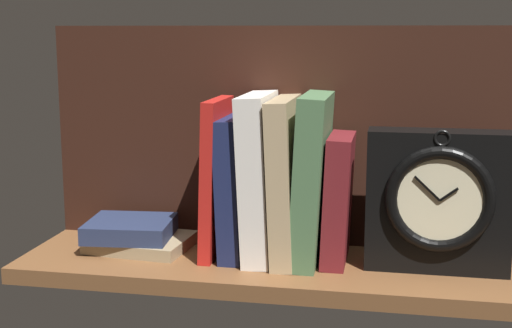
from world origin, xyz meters
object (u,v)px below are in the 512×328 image
book_green_romantic (312,178)px  book_maroon_dawkins (338,199)px  book_white_catcher (260,177)px  book_navy_bierce (235,187)px  book_red_requiem (216,178)px  book_stack_side (135,235)px  book_tan_shortstories (286,180)px  framed_clock (438,201)px

book_green_romantic → book_maroon_dawkins: book_green_romantic is taller
book_white_catcher → book_navy_bierce: bearing=180.0°
book_red_requiem → book_navy_bierce: bearing=0.0°
book_navy_bierce → book_stack_side: (-16.71, 0.07, -8.72)cm
book_red_requiem → book_green_romantic: 15.09cm
book_navy_bierce → book_maroon_dawkins: book_navy_bierce is taller
book_navy_bierce → book_tan_shortstories: bearing=0.0°
book_navy_bierce → book_stack_side: bearing=179.8°
book_tan_shortstories → framed_clock: (22.81, -1.60, -1.89)cm
book_white_catcher → book_stack_side: size_ratio=1.50×
book_maroon_dawkins → book_stack_side: book_maroon_dawkins is taller
book_white_catcher → framed_clock: (26.88, -1.60, -2.18)cm
book_tan_shortstories → book_maroon_dawkins: book_tan_shortstories is taller
book_green_romantic → book_stack_side: book_green_romantic is taller
book_green_romantic → book_maroon_dawkins: (4.10, 0.00, -3.04)cm
book_red_requiem → framed_clock: book_red_requiem is taller
book_red_requiem → framed_clock: 33.99cm
framed_clock → book_tan_shortstories: bearing=176.0°
book_maroon_dawkins → framed_clock: framed_clock is taller
book_navy_bierce → book_maroon_dawkins: 16.25cm
book_white_catcher → book_maroon_dawkins: bearing=0.0°
book_tan_shortstories → book_green_romantic: size_ratio=0.97×
book_red_requiem → book_tan_shortstories: bearing=0.0°
book_navy_bierce → framed_clock: bearing=-3.0°
book_tan_shortstories → book_green_romantic: (3.99, 0.00, 0.34)cm
book_tan_shortstories → book_stack_side: book_tan_shortstories is taller
book_green_romantic → book_maroon_dawkins: 5.10cm
book_tan_shortstories → book_stack_side: 26.86cm
book_red_requiem → book_tan_shortstories: size_ratio=0.99×
book_tan_shortstories → framed_clock: 22.95cm
book_green_romantic → book_red_requiem: bearing=180.0°
book_navy_bierce → book_maroon_dawkins: (16.21, 0.00, -1.20)cm
book_green_romantic → framed_clock: book_green_romantic is taller
book_white_catcher → book_green_romantic: book_green_romantic is taller
book_green_romantic → book_stack_side: (-28.82, 0.07, -10.57)cm
book_red_requiem → book_maroon_dawkins: 19.35cm
framed_clock → book_green_romantic: bearing=175.1°
book_white_catcher → book_tan_shortstories: book_white_catcher is taller
book_tan_shortstories → book_green_romantic: 4.00cm
book_white_catcher → book_stack_side: 23.28cm
book_white_catcher → book_stack_side: book_white_catcher is taller
book_tan_shortstories → framed_clock: book_tan_shortstories is taller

